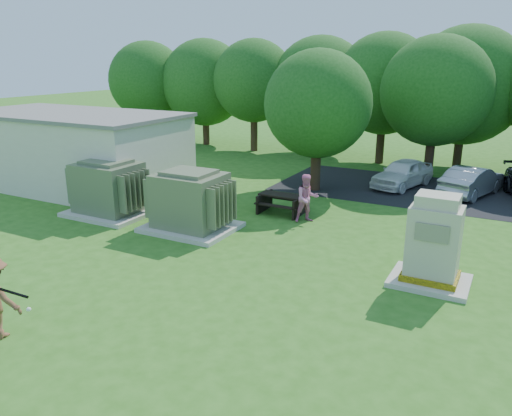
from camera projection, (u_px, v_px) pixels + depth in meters
The scene contains 12 objects.
ground at pixel (179, 301), 12.15m from camera, with size 120.00×120.00×0.00m, color #2D6619.
service_building at pixel (73, 151), 22.54m from camera, with size 10.00×5.00×3.20m, color beige.
service_building_roof at pixel (68, 114), 22.05m from camera, with size 10.20×5.20×0.15m, color slate.
transformer_left at pixel (109, 189), 18.59m from camera, with size 3.00×2.40×2.07m.
transformer_right at pixel (190, 202), 16.93m from camera, with size 3.00×2.40×2.07m.
generator_cabinet at pixel (433, 246), 12.81m from camera, with size 1.98×1.62×2.42m.
picnic_table at pixel (282, 201), 18.86m from camera, with size 1.72×1.29×0.74m.
person_at_picnic at pixel (307, 198), 17.76m from camera, with size 0.85×0.66×1.74m, color pink.
car_white at pixel (403, 173), 22.68m from camera, with size 1.49×3.71×1.27m, color white.
car_silver_a at pixel (472, 181), 21.26m from camera, with size 1.34×3.85×1.27m, color #9F9FA4.
batting_equipment at pixel (11, 294), 9.96m from camera, with size 1.26×0.16×0.28m.
tree_row at pixel (417, 88), 25.79m from camera, with size 41.30×13.30×7.30m.
Camera 1 is at (6.80, -8.80, 5.71)m, focal length 35.00 mm.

